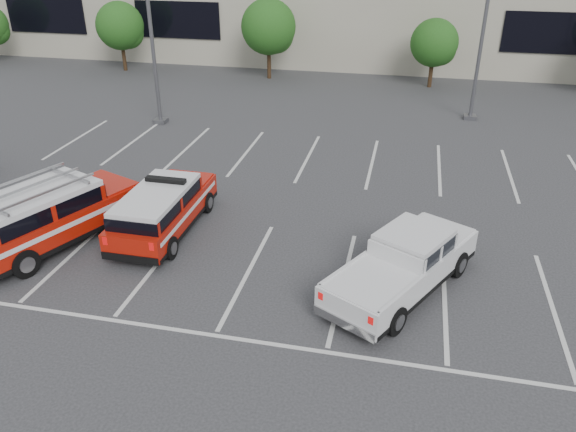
% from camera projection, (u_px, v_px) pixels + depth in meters
% --- Properties ---
extents(ground, '(120.00, 120.00, 0.00)m').
position_uv_depth(ground, '(248.00, 272.00, 15.89)').
color(ground, '#2D2D2F').
rests_on(ground, ground).
extents(stall_markings, '(23.00, 15.00, 0.01)m').
position_uv_depth(stall_markings, '(284.00, 203.00, 19.78)').
color(stall_markings, silver).
rests_on(stall_markings, ground).
extents(tree_left, '(3.07, 3.07, 4.42)m').
position_uv_depth(tree_left, '(122.00, 27.00, 36.58)').
color(tree_left, '#3F2B19').
rests_on(tree_left, ground).
extents(tree_mid_left, '(3.37, 3.37, 4.85)m').
position_uv_depth(tree_mid_left, '(270.00, 29.00, 34.52)').
color(tree_mid_left, '#3F2B19').
rests_on(tree_mid_left, ground).
extents(tree_mid_right, '(2.77, 2.77, 3.99)m').
position_uv_depth(tree_mid_right, '(436.00, 44.00, 32.83)').
color(tree_mid_right, '#3F2B19').
rests_on(tree_mid_right, ground).
extents(light_pole_left, '(0.90, 0.60, 10.24)m').
position_uv_depth(light_pole_left, '(149.00, 13.00, 25.43)').
color(light_pole_left, '#59595E').
rests_on(light_pole_left, ground).
extents(light_pole_mid, '(0.90, 0.60, 10.24)m').
position_uv_depth(light_pole_mid, '(486.00, 11.00, 25.99)').
color(light_pole_mid, '#59595E').
rests_on(light_pole_mid, ground).
extents(fire_chief_suv, '(1.78, 4.85, 1.70)m').
position_uv_depth(fire_chief_suv, '(163.00, 212.00, 17.64)').
color(fire_chief_suv, '#B11508').
rests_on(fire_chief_suv, ground).
extents(white_pickup, '(4.03, 5.40, 1.59)m').
position_uv_depth(white_pickup, '(403.00, 269.00, 14.85)').
color(white_pickup, silver).
rests_on(white_pickup, ground).
extents(ladder_suv, '(3.94, 5.71, 2.10)m').
position_uv_depth(ladder_suv, '(51.00, 219.00, 16.96)').
color(ladder_suv, '#B11508').
rests_on(ladder_suv, ground).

